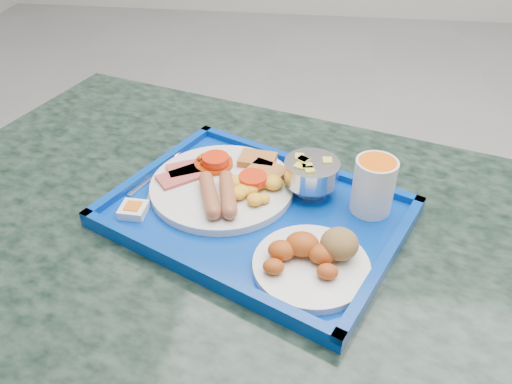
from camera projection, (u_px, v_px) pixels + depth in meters
floor at (409, 300)px, 1.66m from camera, size 6.00×6.00×0.00m
table at (231, 294)px, 0.96m from camera, size 1.37×1.10×0.74m
tray at (256, 214)px, 0.84m from camera, size 0.57×0.51×0.03m
main_plate at (226, 183)px, 0.88m from camera, size 0.25×0.25×0.04m
bread_plate at (314, 258)px, 0.72m from camera, size 0.17×0.17×0.06m
fruit_bowl at (311, 172)px, 0.85m from camera, size 0.09×0.09×0.07m
juice_cup at (374, 184)px, 0.81m from camera, size 0.07×0.07×0.10m
spoon at (169, 159)px, 0.96m from camera, size 0.04×0.18×0.01m
knife at (158, 173)px, 0.93m from camera, size 0.07×0.16×0.00m
jam_packet at (133, 210)px, 0.83m from camera, size 0.04×0.04×0.02m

